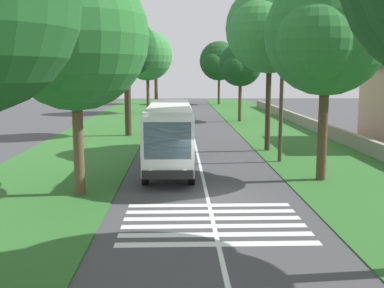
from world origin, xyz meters
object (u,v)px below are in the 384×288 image
at_px(roadside_tree_right_2, 267,31).
at_px(roadside_tree_left_2, 155,59).
at_px(roadside_tree_right_4, 239,66).
at_px(utility_pole, 281,97).
at_px(trailing_car_1, 175,117).
at_px(roadside_tree_left_1, 125,49).
at_px(roadside_tree_left_4, 72,41).
at_px(trailing_car_2, 175,112).
at_px(roadside_tree_left_0, 146,57).
at_px(trailing_car_0, 173,125).
at_px(roadside_tree_right_0, 324,37).
at_px(roadside_tree_right_3, 218,62).
at_px(coach_bus, 170,132).

bearing_deg(roadside_tree_right_2, roadside_tree_left_2, 11.58).
distance_m(roadside_tree_right_4, utility_pole, 24.53).
distance_m(trailing_car_1, roadside_tree_left_1, 13.29).
xyz_separation_m(roadside_tree_left_1, roadside_tree_left_4, (-19.79, 0.08, -0.63)).
relative_size(trailing_car_2, roadside_tree_left_0, 0.39).
distance_m(trailing_car_0, roadside_tree_left_0, 22.15).
relative_size(roadside_tree_right_2, utility_pole, 1.48).
distance_m(roadside_tree_right_0, roadside_tree_right_4, 29.46).
relative_size(trailing_car_0, utility_pole, 0.55).
bearing_deg(trailing_car_0, roadside_tree_left_0, 10.45).
distance_m(roadside_tree_left_2, roadside_tree_left_4, 61.53).
relative_size(trailing_car_1, roadside_tree_left_4, 0.42).
bearing_deg(roadside_tree_left_4, trailing_car_0, -10.63).
distance_m(trailing_car_2, roadside_tree_right_4, 10.84).
relative_size(roadside_tree_left_2, roadside_tree_right_3, 0.99).
relative_size(roadside_tree_left_1, roadside_tree_left_4, 0.99).
xyz_separation_m(roadside_tree_left_1, roadside_tree_right_4, (12.03, -11.46, -1.29)).
bearing_deg(trailing_car_2, roadside_tree_left_1, 166.87).
xyz_separation_m(trailing_car_2, roadside_tree_left_2, (24.01, 3.63, 7.21)).
distance_m(roadside_tree_right_2, utility_pole, 6.04).
bearing_deg(roadside_tree_right_0, trailing_car_1, 15.25).
xyz_separation_m(trailing_car_1, roadside_tree_right_3, (30.08, -7.27, 6.69)).
height_order(trailing_car_0, trailing_car_1, same).
distance_m(trailing_car_2, roadside_tree_right_0, 36.57).
height_order(trailing_car_2, roadside_tree_left_4, roadside_tree_left_4).
xyz_separation_m(roadside_tree_left_0, roadside_tree_left_2, (18.64, -0.23, 0.27)).
bearing_deg(trailing_car_2, coach_bus, 179.89).
xyz_separation_m(trailing_car_2, roadside_tree_right_4, (-5.69, -7.33, 5.61)).
relative_size(coach_bus, trailing_car_0, 2.60).
xyz_separation_m(trailing_car_0, roadside_tree_left_0, (20.68, 3.81, 6.94)).
xyz_separation_m(trailing_car_2, roadside_tree_right_2, (-25.86, -6.59, 7.70)).
bearing_deg(roadside_tree_right_4, roadside_tree_left_0, 45.33).
bearing_deg(roadside_tree_left_2, trailing_car_2, -171.40).
bearing_deg(roadside_tree_right_2, roadside_tree_left_4, 137.15).
bearing_deg(trailing_car_0, roadside_tree_left_2, 5.20).
distance_m(trailing_car_2, roadside_tree_left_1, 19.46).
xyz_separation_m(roadside_tree_right_0, roadside_tree_right_2, (9.27, 1.10, 1.04)).
xyz_separation_m(trailing_car_2, roadside_tree_right_0, (-35.13, -7.69, 6.66)).
distance_m(trailing_car_0, roadside_tree_right_3, 39.50).
xyz_separation_m(coach_bus, utility_pole, (1.77, -6.84, 1.95)).
distance_m(roadside_tree_left_0, utility_pole, 37.22).
height_order(roadside_tree_left_2, roadside_tree_right_4, roadside_tree_left_2).
xyz_separation_m(trailing_car_0, trailing_car_1, (8.15, -0.11, 0.00)).
xyz_separation_m(roadside_tree_right_0, utility_pole, (5.01, 0.91, -3.23)).
distance_m(trailing_car_1, roadside_tree_left_2, 32.21).
height_order(coach_bus, trailing_car_0, coach_bus).
distance_m(roadside_tree_right_0, utility_pole, 6.03).
height_order(roadside_tree_left_2, roadside_tree_right_3, roadside_tree_right_3).
xyz_separation_m(trailing_car_0, utility_pole, (-14.81, -6.83, 3.43)).
bearing_deg(trailing_car_1, utility_pole, -163.71).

